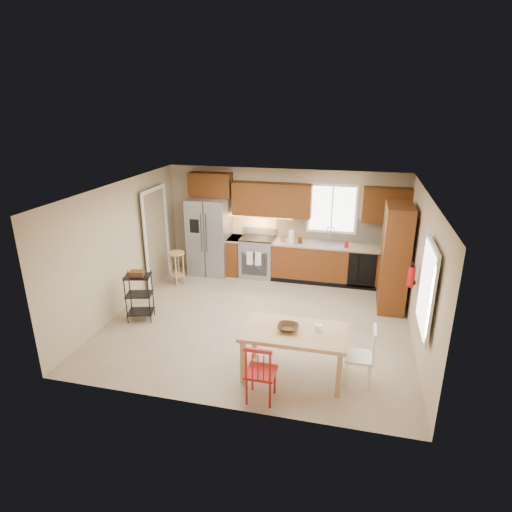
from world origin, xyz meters
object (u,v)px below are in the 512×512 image
object	(u,v)px
chair_white	(359,356)
utility_cart	(139,297)
bar_stool	(177,268)
table_jar	(318,329)
range_stove	(257,257)
soap_bottle	(347,243)
chair_red	(261,371)
dining_table	(294,353)
refrigerator	(210,236)
pantry	(395,258)
fire_extinguisher	(411,277)
table_bowl	(288,330)

from	to	relation	value
chair_white	utility_cart	bearing A→B (deg)	75.71
bar_stool	table_jar	bearing A→B (deg)	-16.85
utility_cart	bar_stool	bearing A→B (deg)	75.12
chair_white	bar_stool	xyz separation A→B (m)	(-4.03, 2.77, -0.07)
range_stove	soap_bottle	distance (m)	2.10
soap_bottle	chair_red	distance (m)	4.43
dining_table	chair_white	bearing A→B (deg)	3.06
refrigerator	utility_cart	xyz separation A→B (m)	(-0.50, -2.58, -0.44)
dining_table	pantry	bearing A→B (deg)	60.70
fire_extinguisher	range_stove	bearing A→B (deg)	147.38
refrigerator	range_stove	distance (m)	1.24
soap_bottle	dining_table	xyz separation A→B (m)	(-0.59, -3.64, -0.62)
bar_stool	utility_cart	xyz separation A→B (m)	(-0.00, -1.74, 0.09)
table_jar	table_bowl	bearing A→B (deg)	-167.47
soap_bottle	chair_white	bearing A→B (deg)	-84.28
chair_red	range_stove	bearing A→B (deg)	104.03
soap_bottle	refrigerator	bearing A→B (deg)	179.55
pantry	bar_stool	size ratio (longest dim) A/B	2.78
bar_stool	dining_table	bearing A→B (deg)	-20.75
dining_table	chair_red	bearing A→B (deg)	-118.25
table_bowl	utility_cart	bearing A→B (deg)	160.11
soap_bottle	table_jar	distance (m)	3.56
range_stove	utility_cart	distance (m)	3.11
chair_red	utility_cart	size ratio (longest dim) A/B	0.97
bar_stool	table_bowl	bearing A→B (deg)	-21.65
soap_bottle	bar_stool	world-z (taller)	soap_bottle
table_bowl	fire_extinguisher	bearing A→B (deg)	42.61
soap_bottle	dining_table	size ratio (longest dim) A/B	0.12
fire_extinguisher	chair_white	bearing A→B (deg)	-115.75
fire_extinguisher	table_jar	distance (m)	2.15
range_stove	table_jar	world-z (taller)	range_stove
chair_red	table_bowl	xyz separation A→B (m)	(0.25, 0.65, 0.31)
range_stove	utility_cart	world-z (taller)	utility_cart
chair_white	utility_cart	xyz separation A→B (m)	(-4.03, 1.03, 0.02)
soap_bottle	dining_table	bearing A→B (deg)	-99.22
pantry	chair_white	distance (m)	2.82
range_stove	fire_extinguisher	distance (m)	3.83
range_stove	bar_stool	bearing A→B (deg)	-151.24
range_stove	chair_white	world-z (taller)	range_stove
refrigerator	bar_stool	distance (m)	1.11
pantry	bar_stool	xyz separation A→B (m)	(-4.62, 0.08, -0.67)
range_stove	fire_extinguisher	size ratio (longest dim) A/B	2.56
range_stove	soap_bottle	xyz separation A→B (m)	(2.03, -0.08, 0.54)
soap_bottle	fire_extinguisher	distance (m)	2.27
range_stove	bar_stool	xyz separation A→B (m)	(-1.64, -0.90, -0.08)
fire_extinguisher	utility_cart	size ratio (longest dim) A/B	0.39
utility_cart	table_bowl	bearing A→B (deg)	-34.73
table_bowl	utility_cart	world-z (taller)	utility_cart
refrigerator	chair_white	bearing A→B (deg)	-45.60
pantry	table_bowl	world-z (taller)	pantry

